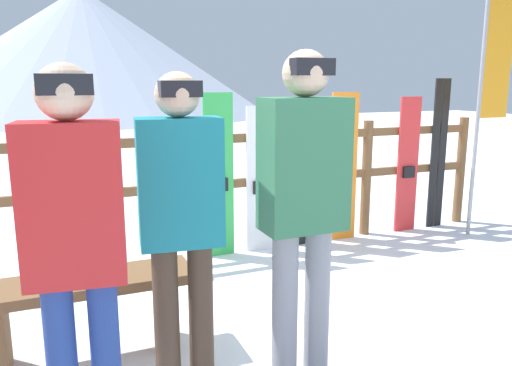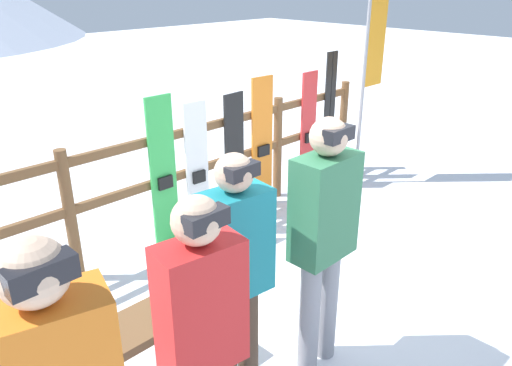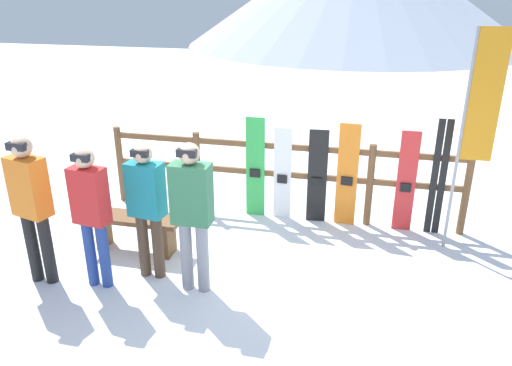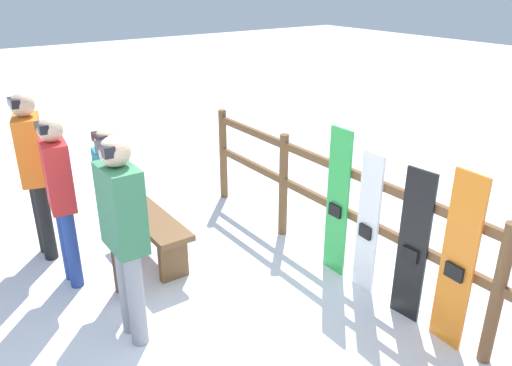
# 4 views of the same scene
# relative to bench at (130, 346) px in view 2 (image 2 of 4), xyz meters

# --- Properties ---
(ground_plane) EXTENTS (40.00, 40.00, 0.00)m
(ground_plane) POSITION_rel_bench_xyz_m (1.62, -0.46, -0.35)
(ground_plane) COLOR white
(fence) EXTENTS (5.19, 0.10, 1.20)m
(fence) POSITION_rel_bench_xyz_m (1.62, 1.45, 0.35)
(fence) COLOR brown
(fence) RESTS_ON ground
(bench) EXTENTS (1.22, 0.36, 0.49)m
(bench) POSITION_rel_bench_xyz_m (0.00, 0.00, 0.00)
(bench) COLOR brown
(bench) RESTS_ON ground
(person_plaid_green) EXTENTS (0.43, 0.24, 1.74)m
(person_plaid_green) POSITION_rel_bench_xyz_m (1.04, -0.65, 0.66)
(person_plaid_green) COLOR gray
(person_plaid_green) RESTS_ON ground
(person_red) EXTENTS (0.41, 0.26, 1.66)m
(person_red) POSITION_rel_bench_xyz_m (-0.06, -0.83, 0.62)
(person_red) COLOR navy
(person_red) RESTS_ON ground
(person_teal) EXTENTS (0.43, 0.27, 1.64)m
(person_teal) POSITION_rel_bench_xyz_m (0.45, -0.50, 0.60)
(person_teal) COLOR #4C3828
(person_teal) RESTS_ON ground
(snowboard_green) EXTENTS (0.28, 0.06, 1.50)m
(snowboard_green) POSITION_rel_bench_xyz_m (1.26, 1.39, 0.39)
(snowboard_green) COLOR green
(snowboard_green) RESTS_ON ground
(snowboard_white) EXTENTS (0.26, 0.07, 1.37)m
(snowboard_white) POSITION_rel_bench_xyz_m (1.66, 1.39, 0.33)
(snowboard_white) COLOR white
(snowboard_white) RESTS_ON ground
(snowboard_black_stripe) EXTENTS (0.27, 0.07, 1.38)m
(snowboard_black_stripe) POSITION_rel_bench_xyz_m (2.16, 1.39, 0.33)
(snowboard_black_stripe) COLOR black
(snowboard_black_stripe) RESTS_ON ground
(snowboard_orange) EXTENTS (0.29, 0.07, 1.49)m
(snowboard_orange) POSITION_rel_bench_xyz_m (2.57, 1.39, 0.39)
(snowboard_orange) COLOR orange
(snowboard_orange) RESTS_ON ground
(snowboard_red) EXTENTS (0.26, 0.05, 1.44)m
(snowboard_red) POSITION_rel_bench_xyz_m (3.37, 1.39, 0.36)
(snowboard_red) COLOR red
(snowboard_red) RESTS_ON ground
(ski_pair_black) EXTENTS (0.20, 0.02, 1.63)m
(ski_pair_black) POSITION_rel_bench_xyz_m (3.78, 1.39, 0.46)
(ski_pair_black) COLOR black
(ski_pair_black) RESTS_ON ground
(rental_flag) EXTENTS (0.40, 0.04, 2.80)m
(rental_flag) POSITION_rel_bench_xyz_m (4.03, 1.02, 1.41)
(rental_flag) COLOR #99999E
(rental_flag) RESTS_ON ground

